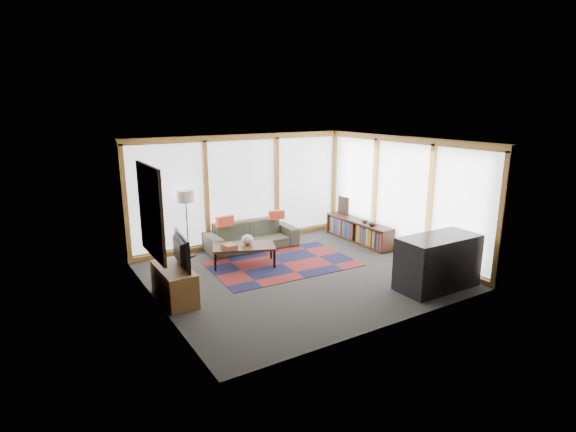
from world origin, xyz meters
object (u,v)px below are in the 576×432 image
floor_lamp (187,224)px  coffee_table (244,255)px  tv_console (174,284)px  sofa (251,235)px  television (177,251)px  bookshelf (358,231)px  bar_counter (438,262)px

floor_lamp → coffee_table: bearing=-55.3°
tv_console → sofa: bearing=37.4°
sofa → floor_lamp: floor_lamp is taller
floor_lamp → television: size_ratio=1.54×
bookshelf → tv_console: bearing=-168.8°
television → bar_counter: (4.18, -1.98, -0.38)m
sofa → floor_lamp: (-1.44, 0.22, 0.43)m
floor_lamp → bar_counter: bearing=-50.9°
tv_console → bar_counter: 4.70m
bookshelf → coffee_table: bearing=-179.0°
television → bar_counter: bearing=-109.1°
bookshelf → tv_console: tv_console is taller
television → coffee_table: bearing=-55.6°
television → bookshelf: bearing=-72.4°
bookshelf → floor_lamp: bearing=164.4°
floor_lamp → television: (-0.89, -2.06, 0.12)m
coffee_table → floor_lamp: bearing=124.7°
coffee_table → television: television is taller
sofa → tv_console: sofa is taller
coffee_table → tv_console: (-1.77, -0.91, 0.08)m
sofa → coffee_table: 1.14m
sofa → bookshelf: bearing=-16.7°
coffee_table → bookshelf: bookshelf is taller
floor_lamp → tv_console: (-0.97, -2.06, -0.45)m
sofa → floor_lamp: bearing=173.9°
coffee_table → television: (-1.69, -0.90, 0.65)m
floor_lamp → television: floor_lamp is taller
sofa → bookshelf: (2.48, -0.87, -0.05)m
sofa → bar_counter: 4.24m
sofa → television: size_ratio=2.20×
tv_console → television: television is taller
tv_console → television: size_ratio=1.21×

